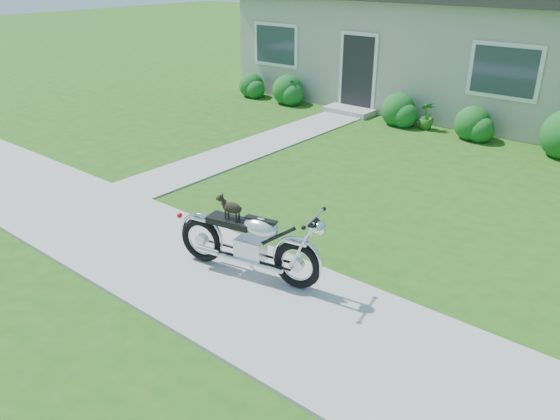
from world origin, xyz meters
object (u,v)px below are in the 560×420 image
at_px(house, 457,28).
at_px(motorcycle_with_dog, 250,242).
at_px(potted_plant_right, 427,116).
at_px(potted_plant_left, 290,91).

xyz_separation_m(house, motorcycle_with_dog, (2.27, -11.68, -1.62)).
bearing_deg(potted_plant_right, potted_plant_left, 180.00).
relative_size(house, potted_plant_left, 16.66).
xyz_separation_m(potted_plant_left, motorcycle_with_dog, (5.86, -8.24, 0.16)).
bearing_deg(potted_plant_right, house, 104.40).
bearing_deg(potted_plant_right, motorcycle_with_dog, -80.44).
bearing_deg(house, motorcycle_with_dog, -78.99).
xyz_separation_m(house, potted_plant_left, (-3.59, -3.44, -1.78)).
height_order(potted_plant_left, motorcycle_with_dog, motorcycle_with_dog).
xyz_separation_m(potted_plant_left, potted_plant_right, (4.47, 0.00, -0.03)).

